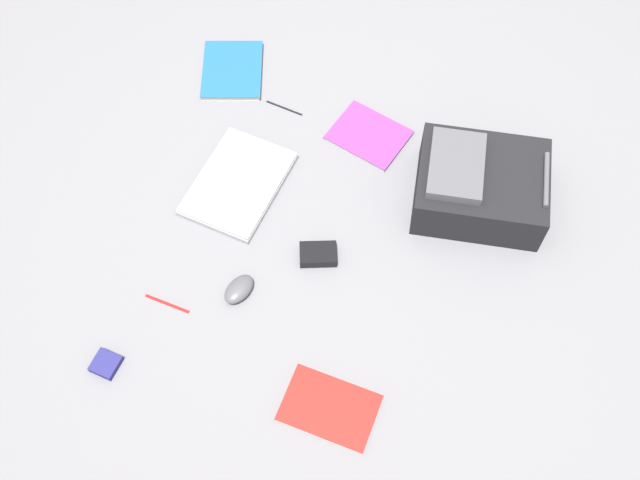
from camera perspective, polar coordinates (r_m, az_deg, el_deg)
ground_plane at (r=2.35m, az=1.05°, el=-0.11°), size 4.13×4.13×0.00m
backpack at (r=2.41m, az=11.83°, el=4.03°), size 0.37×0.44×0.19m
laptop at (r=2.46m, az=-6.13°, el=4.23°), size 0.39×0.30×0.03m
book_manual at (r=2.14m, az=0.70°, el=-12.49°), size 0.19×0.27×0.02m
book_blue at (r=2.76m, az=-6.59°, el=12.49°), size 0.31×0.28×0.02m
book_red at (r=2.57m, az=3.67°, el=7.84°), size 0.25×0.28×0.01m
computer_mouse at (r=2.27m, az=-6.10°, el=-3.69°), size 0.12×0.10×0.04m
power_brick at (r=2.31m, az=-0.14°, el=-1.08°), size 0.11×0.13×0.03m
pen_black at (r=2.65m, az=-2.69°, el=9.88°), size 0.03×0.14×0.01m
pen_blue at (r=2.30m, az=-11.38°, el=-4.67°), size 0.02×0.14×0.01m
earbud_pouch at (r=2.26m, az=-15.75°, el=-8.93°), size 0.08×0.08×0.02m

